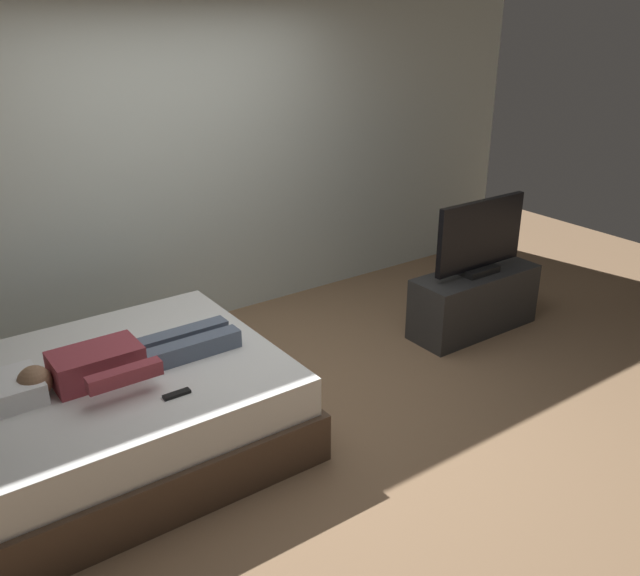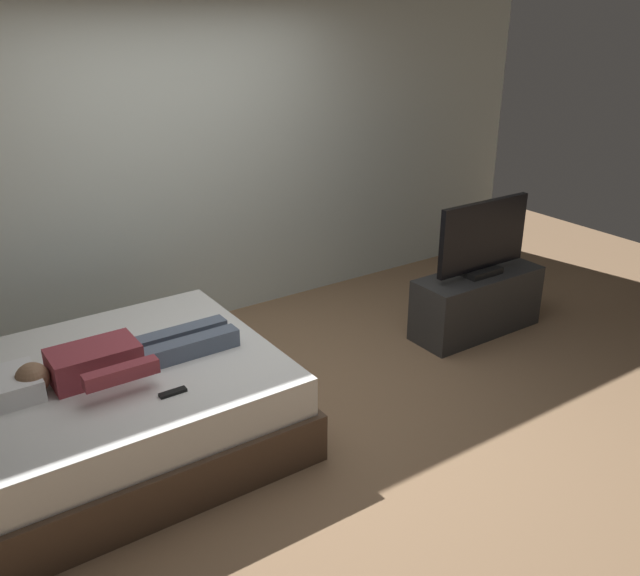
{
  "view_description": "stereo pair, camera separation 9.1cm",
  "coord_description": "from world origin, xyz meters",
  "px_view_note": "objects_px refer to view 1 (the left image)",
  "views": [
    {
      "loc": [
        -2.05,
        -3.17,
        2.48
      ],
      "look_at": [
        0.42,
        0.29,
        0.69
      ],
      "focal_mm": 38.32,
      "sensor_mm": 36.0,
      "label": 1
    },
    {
      "loc": [
        -1.98,
        -3.22,
        2.48
      ],
      "look_at": [
        0.42,
        0.29,
        0.69
      ],
      "focal_mm": 38.32,
      "sensor_mm": 36.0,
      "label": 2
    }
  ],
  "objects_px": {
    "person": "(120,360)",
    "remote": "(177,394)",
    "tv": "(480,238)",
    "tv_stand": "(474,301)",
    "bed": "(118,411)"
  },
  "relations": [
    {
      "from": "person",
      "to": "remote",
      "type": "relative_size",
      "value": 8.4
    },
    {
      "from": "tv",
      "to": "tv_stand",
      "type": "bearing_deg",
      "value": 0.0
    },
    {
      "from": "bed",
      "to": "tv",
      "type": "distance_m",
      "value": 2.96
    },
    {
      "from": "bed",
      "to": "person",
      "type": "bearing_deg",
      "value": -65.76
    },
    {
      "from": "bed",
      "to": "remote",
      "type": "bearing_deg",
      "value": -69.0
    },
    {
      "from": "person",
      "to": "tv",
      "type": "height_order",
      "value": "tv"
    },
    {
      "from": "bed",
      "to": "remote",
      "type": "xyz_separation_m",
      "value": [
        0.18,
        -0.47,
        0.29
      ]
    },
    {
      "from": "bed",
      "to": "person",
      "type": "height_order",
      "value": "person"
    },
    {
      "from": "bed",
      "to": "remote",
      "type": "distance_m",
      "value": 0.58
    },
    {
      "from": "tv",
      "to": "person",
      "type": "bearing_deg",
      "value": 179.32
    },
    {
      "from": "tv_stand",
      "to": "tv",
      "type": "xyz_separation_m",
      "value": [
        -0.0,
        0.0,
        0.53
      ]
    },
    {
      "from": "bed",
      "to": "tv_stand",
      "type": "relative_size",
      "value": 1.73
    },
    {
      "from": "tv_stand",
      "to": "person",
      "type": "bearing_deg",
      "value": 179.32
    },
    {
      "from": "remote",
      "to": "tv",
      "type": "xyz_separation_m",
      "value": [
        2.73,
        0.37,
        0.24
      ]
    },
    {
      "from": "bed",
      "to": "tv_stand",
      "type": "distance_m",
      "value": 2.91
    }
  ]
}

